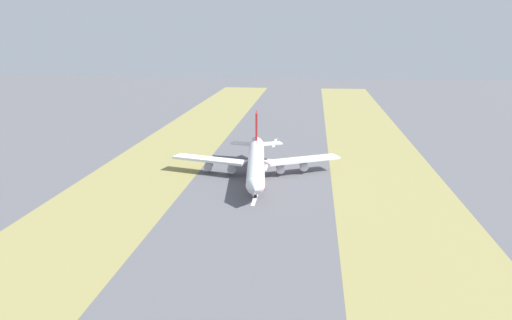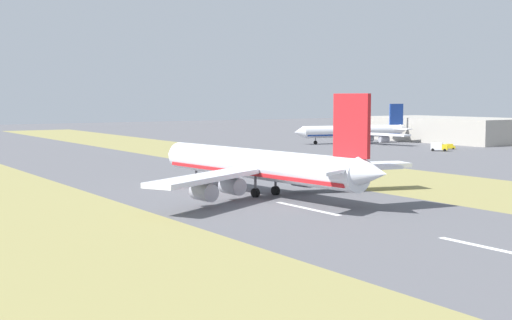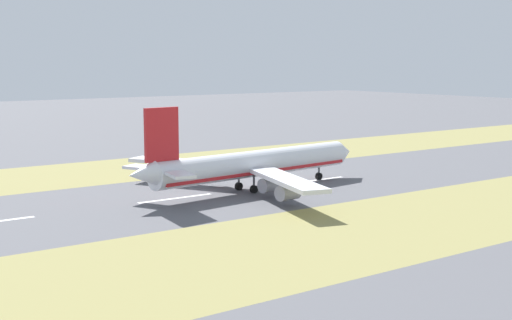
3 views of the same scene
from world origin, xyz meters
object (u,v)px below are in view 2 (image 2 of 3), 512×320
Objects in this scene: airplane_parked_apron at (356,132)px; apron_car at (449,147)px; service_truck at (439,147)px; airplane_main_jet at (262,166)px; terminal_building at (446,129)px.

apron_car is at bearing -82.54° from airplane_parked_apron.
apron_car is (6.06, -46.25, -3.98)m from airplane_parked_apron.
airplane_parked_apron is at bearing 85.09° from service_truck.
airplane_main_jet is at bearing -152.04° from service_truck.
airplane_parked_apron is 9.01× the size of service_truck.
service_truck is (-4.35, -50.68, -3.31)m from airplane_parked_apron.
terminal_building reaches higher than apron_car.
apron_car is at bearing 27.58° from airplane_main_jet.
airplane_main_jet is 10.97× the size of service_truck.
airplane_main_jet is 145.78m from apron_car.
airplane_main_jet is 195.68m from terminal_building.
terminal_building is (166.54, 102.73, -0.74)m from airplane_main_jet.
service_truck is 1.34× the size of apron_car.
airplane_parked_apron reaches higher than apron_car.
service_truck is 11.33m from apron_car.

